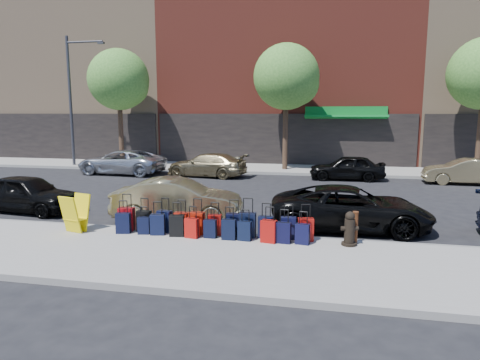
% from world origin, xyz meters
% --- Properties ---
extents(ground, '(120.00, 120.00, 0.00)m').
position_xyz_m(ground, '(0.00, 0.00, 0.00)').
color(ground, black).
rests_on(ground, ground).
extents(sidewalk_near, '(60.00, 4.00, 0.15)m').
position_xyz_m(sidewalk_near, '(0.00, -6.50, 0.07)').
color(sidewalk_near, gray).
rests_on(sidewalk_near, ground).
extents(sidewalk_far, '(60.00, 4.00, 0.15)m').
position_xyz_m(sidewalk_far, '(0.00, 10.00, 0.07)').
color(sidewalk_far, gray).
rests_on(sidewalk_far, ground).
extents(curb_near, '(60.00, 0.08, 0.15)m').
position_xyz_m(curb_near, '(0.00, -4.48, 0.07)').
color(curb_near, gray).
rests_on(curb_near, ground).
extents(curb_far, '(60.00, 0.08, 0.15)m').
position_xyz_m(curb_far, '(0.00, 7.98, 0.07)').
color(curb_far, gray).
rests_on(curb_far, ground).
extents(building_left, '(15.00, 12.12, 16.00)m').
position_xyz_m(building_left, '(-16.00, 17.98, 7.98)').
color(building_left, '#997C5D').
rests_on(building_left, ground).
extents(building_center, '(17.00, 12.85, 20.00)m').
position_xyz_m(building_center, '(0.00, 17.99, 9.98)').
color(building_center, maroon).
rests_on(building_center, ground).
extents(tree_left, '(3.80, 3.80, 7.27)m').
position_xyz_m(tree_left, '(-9.86, 9.50, 5.41)').
color(tree_left, black).
rests_on(tree_left, sidewalk_far).
extents(tree_center, '(3.80, 3.80, 7.27)m').
position_xyz_m(tree_center, '(0.64, 9.50, 5.41)').
color(tree_center, black).
rests_on(tree_center, sidewalk_far).
extents(streetlight, '(2.59, 0.18, 8.00)m').
position_xyz_m(streetlight, '(-12.80, 8.80, 4.66)').
color(streetlight, '#333338').
rests_on(streetlight, sidewalk_far).
extents(suitcase_front_0, '(0.45, 0.26, 1.05)m').
position_xyz_m(suitcase_front_0, '(-2.56, -4.85, 0.48)').
color(suitcase_front_0, maroon).
rests_on(suitcase_front_0, sidewalk_near).
extents(suitcase_front_1, '(0.40, 0.23, 0.95)m').
position_xyz_m(suitcase_front_1, '(-2.04, -4.82, 0.45)').
color(suitcase_front_1, black).
rests_on(suitcase_front_1, sidewalk_near).
extents(suitcase_front_2, '(0.43, 0.28, 0.96)m').
position_xyz_m(suitcase_front_2, '(-1.45, -4.75, 0.45)').
color(suitcase_front_2, black).
rests_on(suitcase_front_2, sidewalk_near).
extents(suitcase_front_3, '(0.40, 0.24, 0.93)m').
position_xyz_m(suitcase_front_3, '(-0.94, -4.78, 0.44)').
color(suitcase_front_3, '#B1180B').
rests_on(suitcase_front_3, sidewalk_near).
extents(suitcase_front_4, '(0.44, 0.27, 1.00)m').
position_xyz_m(suitcase_front_4, '(-0.48, -4.82, 0.46)').
color(suitcase_front_4, maroon).
rests_on(suitcase_front_4, sidewalk_near).
extents(suitcase_front_5, '(0.39, 0.24, 0.91)m').
position_xyz_m(suitcase_front_5, '(0.02, -4.79, 0.43)').
color(suitcase_front_5, maroon).
rests_on(suitcase_front_5, sidewalk_near).
extents(suitcase_front_6, '(0.44, 0.27, 1.01)m').
position_xyz_m(suitcase_front_6, '(0.56, -4.79, 0.47)').
color(suitcase_front_6, black).
rests_on(suitcase_front_6, sidewalk_near).
extents(suitcase_front_7, '(0.45, 0.26, 1.07)m').
position_xyz_m(suitcase_front_7, '(0.94, -4.81, 0.49)').
color(suitcase_front_7, black).
rests_on(suitcase_front_7, sidewalk_near).
extents(suitcase_front_8, '(0.40, 0.23, 0.95)m').
position_xyz_m(suitcase_front_8, '(1.43, -4.78, 0.45)').
color(suitcase_front_8, black).
rests_on(suitcase_front_8, sidewalk_near).
extents(suitcase_front_9, '(0.41, 0.25, 0.96)m').
position_xyz_m(suitcase_front_9, '(2.04, -4.76, 0.45)').
color(suitcase_front_9, black).
rests_on(suitcase_front_9, sidewalk_near).
extents(suitcase_front_10, '(0.44, 0.29, 0.97)m').
position_xyz_m(suitcase_front_10, '(2.50, -4.84, 0.46)').
color(suitcase_front_10, '#9A0D09').
rests_on(suitcase_front_10, sidewalk_near).
extents(suitcase_back_0, '(0.42, 0.29, 0.92)m').
position_xyz_m(suitcase_back_0, '(-2.52, -5.13, 0.44)').
color(suitcase_back_0, black).
rests_on(suitcase_back_0, sidewalk_near).
extents(suitcase_back_1, '(0.35, 0.24, 0.77)m').
position_xyz_m(suitcase_back_1, '(-1.93, -5.10, 0.39)').
color(suitcase_back_1, black).
rests_on(suitcase_back_1, sidewalk_near).
extents(suitcase_back_2, '(0.42, 0.30, 0.92)m').
position_xyz_m(suitcase_back_2, '(-1.52, -5.09, 0.44)').
color(suitcase_back_2, black).
rests_on(suitcase_back_2, sidewalk_near).
extents(suitcase_back_3, '(0.42, 0.28, 0.93)m').
position_xyz_m(suitcase_back_3, '(-0.96, -5.11, 0.44)').
color(suitcase_back_3, black).
rests_on(suitcase_back_3, sidewalk_near).
extents(suitcase_back_4, '(0.39, 0.27, 0.86)m').
position_xyz_m(suitcase_back_4, '(-0.51, -5.17, 0.42)').
color(suitcase_back_4, '#AF100B').
rests_on(suitcase_back_4, sidewalk_near).
extents(suitcase_back_5, '(0.34, 0.20, 0.80)m').
position_xyz_m(suitcase_back_5, '(-0.03, -5.07, 0.40)').
color(suitcase_back_5, black).
rests_on(suitcase_back_5, sidewalk_near).
extents(suitcase_back_6, '(0.37, 0.22, 0.88)m').
position_xyz_m(suitcase_back_6, '(0.50, -5.13, 0.42)').
color(suitcase_back_6, black).
rests_on(suitcase_back_6, sidewalk_near).
extents(suitcase_back_7, '(0.37, 0.24, 0.83)m').
position_xyz_m(suitcase_back_7, '(0.93, -5.12, 0.41)').
color(suitcase_back_7, black).
rests_on(suitcase_back_7, sidewalk_near).
extents(suitcase_back_8, '(0.43, 0.30, 0.94)m').
position_xyz_m(suitcase_back_8, '(1.57, -5.17, 0.44)').
color(suitcase_back_8, '#A00D0A').
rests_on(suitcase_back_8, sidewalk_near).
extents(suitcase_back_9, '(0.39, 0.24, 0.88)m').
position_xyz_m(suitcase_back_9, '(1.95, -5.14, 0.42)').
color(suitcase_back_9, black).
rests_on(suitcase_back_9, sidewalk_near).
extents(suitcase_back_10, '(0.38, 0.26, 0.85)m').
position_xyz_m(suitcase_back_10, '(2.44, -5.14, 0.41)').
color(suitcase_back_10, black).
rests_on(suitcase_back_10, sidewalk_near).
extents(fire_hydrant, '(0.45, 0.39, 0.87)m').
position_xyz_m(fire_hydrant, '(3.61, -4.99, 0.55)').
color(fire_hydrant, black).
rests_on(fire_hydrant, sidewalk_near).
extents(bollard, '(0.15, 0.15, 0.82)m').
position_xyz_m(bollard, '(3.76, -4.74, 0.57)').
color(bollard, '#38190C').
rests_on(bollard, sidewalk_near).
extents(display_rack, '(0.73, 0.77, 1.05)m').
position_xyz_m(display_rack, '(-3.90, -5.27, 0.67)').
color(display_rack, yellow).
rests_on(display_rack, sidewalk_near).
extents(car_near_0, '(4.02, 1.97, 1.32)m').
position_xyz_m(car_near_0, '(-7.35, -2.83, 0.66)').
color(car_near_0, black).
rests_on(car_near_0, ground).
extents(car_near_1, '(4.30, 1.93, 1.37)m').
position_xyz_m(car_near_1, '(-1.71, -2.93, 0.68)').
color(car_near_1, '#9B8D5F').
rests_on(car_near_1, ground).
extents(car_near_2, '(4.77, 2.30, 1.31)m').
position_xyz_m(car_near_2, '(3.74, -2.90, 0.66)').
color(car_near_2, black).
rests_on(car_near_2, ground).
extents(car_far_0, '(5.13, 2.64, 1.38)m').
position_xyz_m(car_far_0, '(-8.53, 6.54, 0.69)').
color(car_far_0, silver).
rests_on(car_far_0, ground).
extents(car_far_1, '(4.64, 2.36, 1.29)m').
position_xyz_m(car_far_1, '(-3.48, 6.57, 0.64)').
color(car_far_1, '#918058').
rests_on(car_far_1, ground).
extents(car_far_2, '(3.85, 1.61, 1.30)m').
position_xyz_m(car_far_2, '(4.00, 6.92, 0.65)').
color(car_far_2, black).
rests_on(car_far_2, ground).
extents(car_far_3, '(3.87, 1.47, 1.26)m').
position_xyz_m(car_far_3, '(9.59, 6.66, 0.63)').
color(car_far_3, '#9C8C5F').
rests_on(car_far_3, ground).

